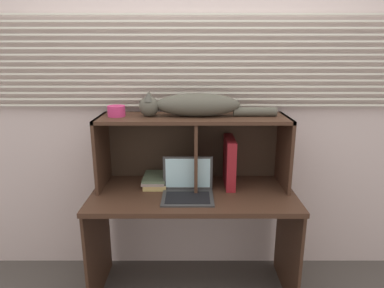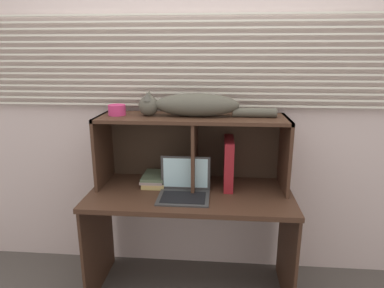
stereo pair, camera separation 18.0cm
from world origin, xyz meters
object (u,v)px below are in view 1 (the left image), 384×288
Objects in this scene: laptop at (187,189)px; cat at (193,105)px; binder_upright at (228,162)px; book_stack at (154,180)px; small_basket at (115,111)px.

cat is at bearing 77.98° from laptop.
binder_upright is 0.50m from book_stack.
binder_upright is at bearing 32.92° from laptop.
cat is 0.49m from small_basket.
laptop is at bearing -102.02° from cat.
binder_upright is at bearing 0.46° from book_stack.
binder_upright is 2.91× the size of small_basket.
cat is 2.77× the size of laptop.
binder_upright is 1.43× the size of book_stack.
cat reaches higher than small_basket.
laptop is at bearing -147.08° from binder_upright.
cat is at bearing 0.88° from book_stack.
small_basket is (-0.49, 0.00, -0.04)m from cat.
book_stack is at bearing -179.54° from binder_upright.
binder_upright is 0.79m from small_basket.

